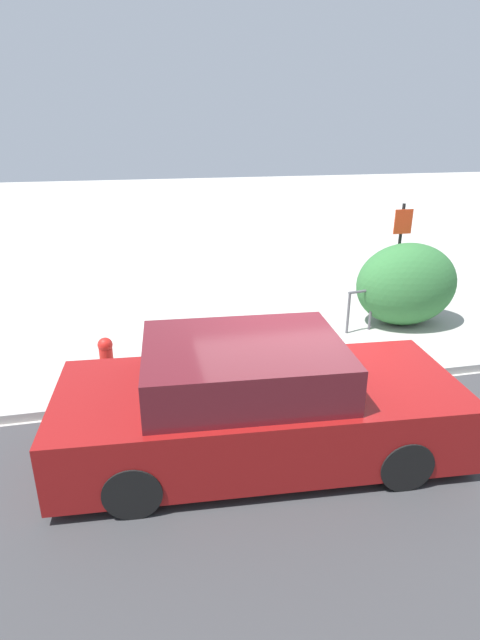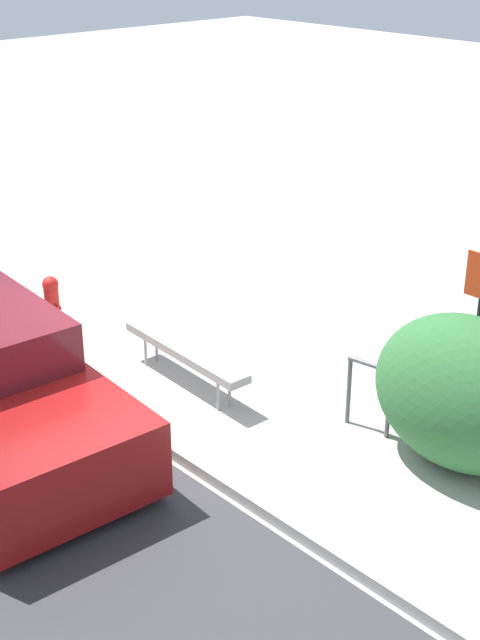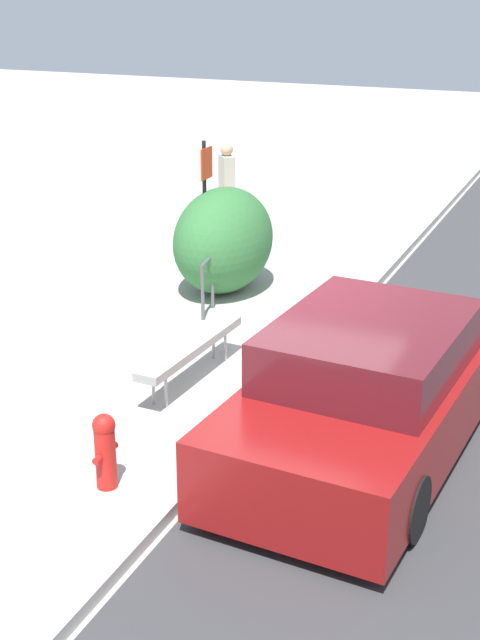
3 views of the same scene
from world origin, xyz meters
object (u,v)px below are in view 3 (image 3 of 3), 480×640
(sign_post, at_px, (205,202))
(fire_hydrant, at_px, (105,449))
(bench, at_px, (191,347))
(pedestrian, at_px, (227,186))
(bike_rack, at_px, (208,281))
(parked_car_near, at_px, (372,388))

(sign_post, relative_size, fire_hydrant, 3.01)
(bench, distance_m, pedestrian, 6.50)
(bench, height_order, sign_post, sign_post)
(bike_rack, height_order, parked_car_near, parked_car_near)
(bench, height_order, parked_car_near, parked_car_near)
(pedestrian, bearing_deg, fire_hydrant, -24.29)
(parked_car_near, bearing_deg, pedestrian, 38.63)
(bench, relative_size, sign_post, 0.91)
(fire_hydrant, bearing_deg, bench, 7.45)
(pedestrian, relative_size, parked_car_near, 0.36)
(pedestrian, bearing_deg, sign_post, -22.71)
(bench, bearing_deg, sign_post, 25.28)
(sign_post, bearing_deg, bench, -157.52)
(parked_car_near, bearing_deg, sign_post, 48.32)
(bike_rack, xyz_separation_m, parked_car_near, (-2.80, -3.19, 0.15))
(bike_rack, bearing_deg, parked_car_near, -131.28)
(pedestrian, bearing_deg, bike_rack, -20.68)
(fire_hydrant, height_order, parked_car_near, parked_car_near)
(sign_post, height_order, pedestrian, sign_post)
(bike_rack, xyz_separation_m, sign_post, (0.93, 0.47, 0.88))
(bench, height_order, bike_rack, bike_rack)
(bench, relative_size, pedestrian, 1.21)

